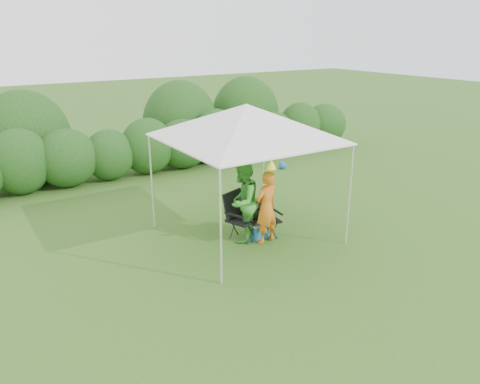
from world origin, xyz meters
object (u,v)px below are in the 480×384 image
man (266,207)px  cooler (258,231)px  woman (243,202)px  canopy (247,122)px  chair_right (266,215)px  chair_left (239,213)px

man → cooler: man is taller
woman → man: bearing=102.5°
canopy → woman: 1.62m
chair_right → woman: bearing=178.0°
chair_right → woman: 0.69m
canopy → man: size_ratio=2.01×
chair_right → chair_left: bearing=168.0°
man → chair_left: bearing=-61.8°
woman → cooler: size_ratio=4.01×
man → chair_right: bearing=-139.0°
canopy → cooler: canopy is taller
chair_left → man: bearing=-69.6°
chair_left → woman: bearing=-97.7°
canopy → chair_right: bearing=-35.9°
chair_left → woman: 0.30m
canopy → cooler: (0.12, -0.29, -2.29)m
chair_right → cooler: (-0.24, -0.04, -0.29)m
chair_left → cooler: bearing=-51.4°
man → canopy: bearing=-86.3°
woman → chair_right: bearing=139.4°
canopy → man: canopy is taller
woman → cooler: (0.32, -0.11, -0.69)m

